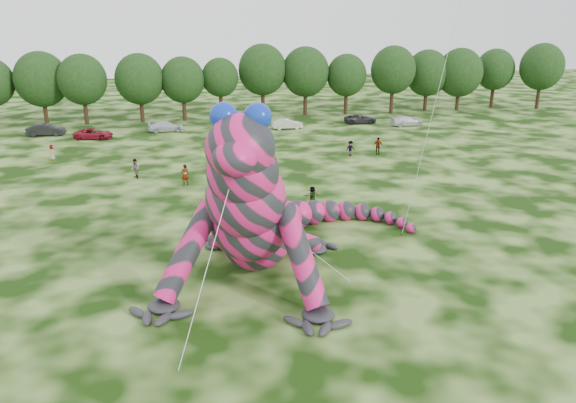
{
  "coord_description": "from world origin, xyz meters",
  "views": [
    {
      "loc": [
        -5.91,
        -24.37,
        13.97
      ],
      "look_at": [
        0.24,
        5.43,
        4.0
      ],
      "focal_mm": 35.0,
      "sensor_mm": 36.0,
      "label": 1
    }
  ],
  "objects_px": {
    "tree_10": "(263,80)",
    "tree_13": "(393,80)",
    "car_4": "(235,125)",
    "car_7": "(407,121)",
    "tree_9": "(221,89)",
    "car_5": "(287,124)",
    "spectator_0": "(185,175)",
    "tree_15": "(459,79)",
    "spectator_2": "(351,148)",
    "spectator_1": "(135,169)",
    "inflatable_gecko": "(259,179)",
    "tree_7": "(140,88)",
    "tree_17": "(541,76)",
    "tree_14": "(427,80)",
    "car_3": "(166,126)",
    "car_6": "(361,119)",
    "car_2": "(94,134)",
    "car_1": "(46,130)",
    "spectator_4": "(52,152)",
    "tree_12": "(346,84)",
    "spectator_3": "(378,146)",
    "tree_8": "(183,89)",
    "tree_6": "(83,89)",
    "tree_16": "(494,78)",
    "tree_11": "(305,81)",
    "tree_5": "(42,88)",
    "spectator_5": "(312,196)"
  },
  "relations": [
    {
      "from": "tree_15",
      "to": "spectator_3",
      "type": "height_order",
      "value": "tree_15"
    },
    {
      "from": "tree_10",
      "to": "car_1",
      "type": "xyz_separation_m",
      "value": [
        -28.86,
        -9.28,
        -4.5
      ]
    },
    {
      "from": "tree_13",
      "to": "tree_15",
      "type": "distance_m",
      "value": 11.36
    },
    {
      "from": "tree_7",
      "to": "spectator_0",
      "type": "height_order",
      "value": "tree_7"
    },
    {
      "from": "tree_6",
      "to": "spectator_4",
      "type": "height_order",
      "value": "tree_6"
    },
    {
      "from": "spectator_1",
      "to": "spectator_4",
      "type": "bearing_deg",
      "value": -160.43
    },
    {
      "from": "car_2",
      "to": "car_6",
      "type": "height_order",
      "value": "car_2"
    },
    {
      "from": "tree_10",
      "to": "car_7",
      "type": "height_order",
      "value": "tree_10"
    },
    {
      "from": "car_1",
      "to": "car_3",
      "type": "bearing_deg",
      "value": -88.02
    },
    {
      "from": "car_2",
      "to": "tree_12",
      "type": "bearing_deg",
      "value": -60.48
    },
    {
      "from": "tree_15",
      "to": "car_4",
      "type": "distance_m",
      "value": 37.87
    },
    {
      "from": "tree_17",
      "to": "car_7",
      "type": "relative_size",
      "value": 2.25
    },
    {
      "from": "tree_7",
      "to": "tree_13",
      "type": "height_order",
      "value": "tree_13"
    },
    {
      "from": "spectator_0",
      "to": "car_4",
      "type": "bearing_deg",
      "value": -121.28
    },
    {
      "from": "tree_5",
      "to": "car_4",
      "type": "distance_m",
      "value": 27.43
    },
    {
      "from": "tree_14",
      "to": "car_3",
      "type": "distance_m",
      "value": 41.63
    },
    {
      "from": "tree_9",
      "to": "spectator_3",
      "type": "height_order",
      "value": "tree_9"
    },
    {
      "from": "tree_9",
      "to": "car_4",
      "type": "relative_size",
      "value": 2.26
    },
    {
      "from": "tree_15",
      "to": "tree_9",
      "type": "bearing_deg",
      "value": -179.35
    },
    {
      "from": "inflatable_gecko",
      "to": "tree_7",
      "type": "bearing_deg",
      "value": 118.15
    },
    {
      "from": "tree_16",
      "to": "car_2",
      "type": "relative_size",
      "value": 2.05
    },
    {
      "from": "car_5",
      "to": "spectator_4",
      "type": "relative_size",
      "value": 2.5
    },
    {
      "from": "tree_17",
      "to": "car_2",
      "type": "xyz_separation_m",
      "value": [
        -67.38,
        -10.57,
        -4.51
      ]
    },
    {
      "from": "inflatable_gecko",
      "to": "spectator_5",
      "type": "distance_m",
      "value": 11.92
    },
    {
      "from": "inflatable_gecko",
      "to": "tree_9",
      "type": "height_order",
      "value": "inflatable_gecko"
    },
    {
      "from": "tree_17",
      "to": "car_2",
      "type": "height_order",
      "value": "tree_17"
    },
    {
      "from": "tree_10",
      "to": "tree_13",
      "type": "height_order",
      "value": "tree_10"
    },
    {
      "from": "car_4",
      "to": "car_6",
      "type": "bearing_deg",
      "value": -81.23
    },
    {
      "from": "tree_10",
      "to": "tree_17",
      "type": "bearing_deg",
      "value": -2.46
    },
    {
      "from": "car_5",
      "to": "tree_14",
      "type": "bearing_deg",
      "value": -66.49
    },
    {
      "from": "car_5",
      "to": "tree_8",
      "type": "bearing_deg",
      "value": 53.66
    },
    {
      "from": "tree_13",
      "to": "car_3",
      "type": "height_order",
      "value": "tree_13"
    },
    {
      "from": "tree_7",
      "to": "spectator_2",
      "type": "distance_m",
      "value": 34.18
    },
    {
      "from": "tree_15",
      "to": "inflatable_gecko",
      "type": "bearing_deg",
      "value": -127.73
    },
    {
      "from": "tree_9",
      "to": "car_5",
      "type": "bearing_deg",
      "value": -51.23
    },
    {
      "from": "tree_7",
      "to": "spectator_4",
      "type": "height_order",
      "value": "tree_7"
    },
    {
      "from": "tree_10",
      "to": "car_3",
      "type": "bearing_deg",
      "value": -146.08
    },
    {
      "from": "tree_17",
      "to": "spectator_5",
      "type": "relative_size",
      "value": 6.6
    },
    {
      "from": "spectator_2",
      "to": "tree_10",
      "type": "bearing_deg",
      "value": 86.38
    },
    {
      "from": "inflatable_gecko",
      "to": "tree_12",
      "type": "distance_m",
      "value": 55.55
    },
    {
      "from": "tree_12",
      "to": "spectator_2",
      "type": "xyz_separation_m",
      "value": [
        -7.65,
        -26.41,
        -3.67
      ]
    },
    {
      "from": "tree_10",
      "to": "car_4",
      "type": "relative_size",
      "value": 2.74
    },
    {
      "from": "tree_11",
      "to": "car_1",
      "type": "distance_m",
      "value": 36.61
    },
    {
      "from": "spectator_1",
      "to": "inflatable_gecko",
      "type": "bearing_deg",
      "value": -2.91
    },
    {
      "from": "tree_15",
      "to": "spectator_2",
      "type": "xyz_separation_m",
      "value": [
        -26.11,
        -26.44,
        -4.01
      ]
    },
    {
      "from": "tree_15",
      "to": "car_3",
      "type": "bearing_deg",
      "value": -169.06
    },
    {
      "from": "car_4",
      "to": "car_7",
      "type": "xyz_separation_m",
      "value": [
        23.18,
        -1.76,
        0.01
      ]
    },
    {
      "from": "car_6",
      "to": "spectator_4",
      "type": "bearing_deg",
      "value": 111.67
    },
    {
      "from": "tree_9",
      "to": "car_5",
      "type": "xyz_separation_m",
      "value": [
        7.8,
        -9.72,
        -3.68
      ]
    },
    {
      "from": "tree_8",
      "to": "car_7",
      "type": "relative_size",
      "value": 1.95
    }
  ]
}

